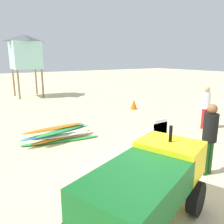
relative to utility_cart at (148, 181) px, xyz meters
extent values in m
plane|color=beige|center=(0.99, 1.01, -0.78)|extent=(80.00, 80.00, 0.00)
cube|color=#146023|center=(-0.37, -0.14, 0.07)|extent=(2.07, 1.66, 0.50)
cube|color=yellow|center=(0.76, 0.28, 0.12)|extent=(1.13, 1.31, 0.60)
cylinder|color=black|center=(0.76, 0.28, 0.57)|extent=(0.08, 0.08, 0.30)
cylinder|color=black|center=(0.52, 0.78, -0.48)|extent=(0.63, 0.38, 0.60)
cylinder|color=black|center=(0.90, -0.25, -0.48)|extent=(0.63, 0.38, 0.60)
cube|color=white|center=(2.21, 2.15, -0.34)|extent=(0.48, 0.48, 0.04)
cube|color=white|center=(2.21, 1.93, -0.14)|extent=(0.48, 0.04, 0.40)
cube|color=white|center=(2.21, 2.15, -0.25)|extent=(0.48, 0.48, 0.04)
cube|color=white|center=(2.21, 1.93, -0.05)|extent=(0.48, 0.04, 0.40)
cube|color=white|center=(2.21, 2.15, -0.16)|extent=(0.48, 0.48, 0.04)
cube|color=white|center=(2.21, 1.93, 0.04)|extent=(0.48, 0.04, 0.40)
cylinder|color=white|center=(2.42, 2.36, -0.57)|extent=(0.04, 0.04, 0.42)
cylinder|color=white|center=(2.00, 2.36, -0.57)|extent=(0.04, 0.04, 0.42)
cylinder|color=white|center=(2.42, 1.94, -0.57)|extent=(0.04, 0.04, 0.42)
cylinder|color=white|center=(2.00, 1.94, -0.57)|extent=(0.04, 0.04, 0.42)
ellipsoid|color=green|center=(0.25, 4.40, -0.74)|extent=(2.57, 0.79, 0.08)
ellipsoid|color=orange|center=(0.34, 4.48, -0.66)|extent=(2.19, 0.51, 0.08)
ellipsoid|color=white|center=(0.29, 4.43, -0.58)|extent=(1.94, 0.51, 0.08)
ellipsoid|color=#268CCC|center=(0.18, 4.57, -0.50)|extent=(2.49, 0.60, 0.08)
ellipsoid|color=green|center=(0.32, 4.46, -0.42)|extent=(1.92, 0.75, 0.08)
ellipsoid|color=orange|center=(0.11, 4.58, -0.34)|extent=(2.10, 0.41, 0.08)
cylinder|color=red|center=(5.33, 2.74, -0.39)|extent=(0.14, 0.14, 0.79)
cylinder|color=red|center=(5.49, 2.74, -0.39)|extent=(0.14, 0.14, 0.79)
cylinder|color=white|center=(5.41, 2.74, 0.31)|extent=(0.32, 0.32, 0.62)
sphere|color=tan|center=(5.41, 2.74, 0.73)|extent=(0.21, 0.21, 0.21)
cylinder|color=#194C19|center=(2.24, 0.51, -0.38)|extent=(0.14, 0.14, 0.81)
cylinder|color=#194C19|center=(2.40, 0.51, -0.38)|extent=(0.14, 0.14, 0.81)
cylinder|color=black|center=(2.32, 0.51, 0.35)|extent=(0.32, 0.32, 0.65)
sphere|color=brown|center=(2.32, 0.51, 0.79)|extent=(0.22, 0.22, 0.22)
cylinder|color=olive|center=(0.89, 13.34, 0.17)|extent=(0.12, 0.12, 1.91)
cylinder|color=olive|center=(2.45, 13.34, 0.17)|extent=(0.12, 0.12, 1.91)
cylinder|color=olive|center=(0.89, 14.90, 0.17)|extent=(0.12, 0.12, 1.91)
cylinder|color=olive|center=(2.45, 14.90, 0.17)|extent=(0.12, 0.12, 1.91)
cube|color=#A9EAE2|center=(1.67, 14.12, 2.03)|extent=(1.80, 1.80, 1.80)
pyramid|color=#4C5156|center=(1.67, 14.12, 3.15)|extent=(1.98, 1.98, 0.45)
cone|color=orange|center=(5.27, 6.88, -0.52)|extent=(0.37, 0.37, 0.53)
camera|label=1|loc=(-2.26, -2.38, 1.89)|focal=36.69mm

